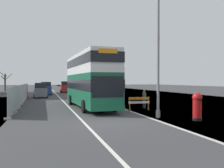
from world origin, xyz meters
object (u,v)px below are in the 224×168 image
Objects in this scene: car_receding_far at (65,87)px; lamppost_foreground at (158,52)px; car_oncoming_near at (41,91)px; pedestrian_at_kerb at (144,99)px; red_pillar_postbox at (197,105)px; car_receding_mid at (46,89)px; double_decker_bus at (90,79)px; roadworks_barrier at (139,102)px.

lamppost_foreground is at bearing -85.54° from car_receding_far.
car_oncoming_near is 0.95× the size of car_receding_far.
car_oncoming_near is 19.39m from pedestrian_at_kerb.
lamppost_foreground is 6.84m from pedestrian_at_kerb.
red_pillar_postbox is 33.02m from car_receding_mid.
car_oncoming_near is at bearing 118.02° from pedestrian_at_kerb.
red_pillar_postbox is 0.41× the size of car_receding_far.
lamppost_foreground is 5.33× the size of red_pillar_postbox.
double_decker_bus is at bearing -73.98° from car_oncoming_near.
car_receding_far is (0.33, 30.45, -1.49)m from double_decker_bus.
car_oncoming_near is (-7.71, 22.80, -3.35)m from lamppost_foreground.
pedestrian_at_kerb is at bearing 93.48° from red_pillar_postbox.
roadworks_barrier is 26.85m from car_receding_mid.
double_decker_bus reaches higher than red_pillar_postbox.
car_receding_far reaches higher than roadworks_barrier.
lamppost_foreground reaches higher than car_oncoming_near.
double_decker_bus is 2.95× the size of car_oncoming_near.
double_decker_bus is 2.59× the size of car_receding_mid.
lamppost_foreground is at bearing 137.51° from red_pillar_postbox.
red_pillar_postbox is 0.38× the size of car_receding_mid.
lamppost_foreground is 38.08m from car_receding_far.
car_oncoming_near is at bearing -96.14° from car_receding_mid.
car_receding_far is (-3.30, 33.51, 0.40)m from roadworks_barrier.
double_decker_bus is at bearing 114.01° from lamppost_foreground.
double_decker_bus is 8.26m from lamppost_foreground.
red_pillar_postbox is 26.29m from car_oncoming_near.
car_receding_mid is at bearing 102.93° from lamppost_foreground.
car_oncoming_near is (-9.55, 24.49, 0.06)m from red_pillar_postbox.
car_receding_mid is (0.79, 7.35, 0.05)m from car_oncoming_near.
red_pillar_postbox is at bearing -60.50° from double_decker_bus.
lamppost_foreground is at bearing -77.07° from car_receding_mid.
car_receding_mid is at bearing 99.08° from double_decker_bus.
car_receding_far reaches higher than pedestrian_at_kerb.
car_receding_mid is 8.64m from car_receding_far.
pedestrian_at_kerb is at bearing -61.98° from car_oncoming_near.
car_receding_far is at bearing 96.92° from red_pillar_postbox.
lamppost_foreground is 5.59× the size of pedestrian_at_kerb.
red_pillar_postbox reaches higher than pedestrian_at_kerb.
double_decker_bus is 5.11m from roadworks_barrier.
red_pillar_postbox is at bearing -83.08° from car_receding_far.
car_receding_mid is (-3.64, 22.78, -1.52)m from double_decker_bus.
pedestrian_at_kerb is (8.31, -24.46, -0.24)m from car_receding_mid.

